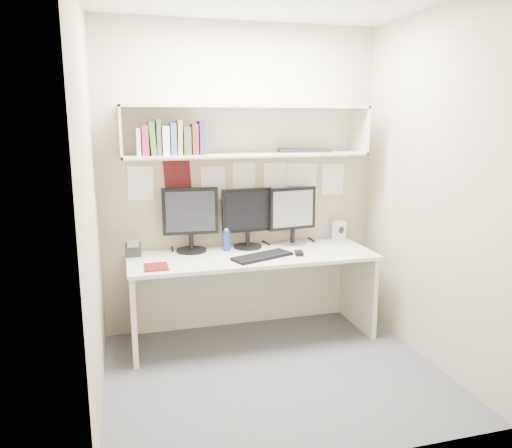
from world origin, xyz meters
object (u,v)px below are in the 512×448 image
object	(u,v)px
keyboard	(262,256)
maroon_notebook	(156,267)
monitor_left	(190,218)
speaker	(339,231)
monitor_right	(293,214)
desk_phone	(133,249)
desk	(252,296)
monitor_center	(247,216)

from	to	relation	value
keyboard	maroon_notebook	world-z (taller)	keyboard
monitor_left	speaker	distance (m)	1.36
monitor_left	monitor_right	xyz separation A→B (m)	(0.89, 0.00, -0.01)
monitor_right	maroon_notebook	size ratio (longest dim) A/B	2.37
monitor_left	desk_phone	world-z (taller)	monitor_left
desk	monitor_left	bearing A→B (deg)	154.91
speaker	maroon_notebook	size ratio (longest dim) A/B	0.85
monitor_left	keyboard	world-z (taller)	monitor_left
monitor_left	monitor_right	world-z (taller)	monitor_left
monitor_left	monitor_right	distance (m)	0.89
desk	monitor_center	size ratio (longest dim) A/B	3.91
monitor_left	maroon_notebook	bearing A→B (deg)	-124.19
desk_phone	monitor_left	bearing A→B (deg)	1.06
desk	monitor_left	size ratio (longest dim) A/B	3.74
desk	speaker	size ratio (longest dim) A/B	11.08
monitor_left	keyboard	bearing A→B (deg)	-30.16
monitor_left	monitor_right	size ratio (longest dim) A/B	1.06
monitor_center	monitor_right	world-z (taller)	monitor_center
desk	speaker	distance (m)	1.02
desk	monitor_right	size ratio (longest dim) A/B	3.96
monitor_center	desk_phone	world-z (taller)	monitor_center
monitor_right	keyboard	size ratio (longest dim) A/B	1.01
monitor_left	maroon_notebook	world-z (taller)	monitor_left
monitor_left	desk_phone	bearing A→B (deg)	-172.23
speaker	monitor_center	bearing A→B (deg)	164.67
maroon_notebook	desk_phone	size ratio (longest dim) A/B	1.46
monitor_center	maroon_notebook	world-z (taller)	monitor_center
monitor_left	desk_phone	distance (m)	0.53
monitor_left	monitor_center	distance (m)	0.48
maroon_notebook	monitor_center	bearing A→B (deg)	27.48
monitor_right	monitor_center	bearing A→B (deg)	173.00
monitor_center	monitor_right	distance (m)	0.41
monitor_center	maroon_notebook	bearing A→B (deg)	-157.61
desk	keyboard	bearing A→B (deg)	-70.25
monitor_center	keyboard	xyz separation A→B (m)	(0.03, -0.35, -0.26)
keyboard	speaker	xyz separation A→B (m)	(0.83, 0.37, 0.08)
monitor_center	speaker	distance (m)	0.88
speaker	desk_phone	size ratio (longest dim) A/B	1.24
maroon_notebook	speaker	bearing A→B (deg)	15.10
desk	monitor_left	xyz separation A→B (m)	(-0.47, 0.22, 0.65)
desk	speaker	world-z (taller)	speaker
desk_phone	keyboard	bearing A→B (deg)	-20.65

